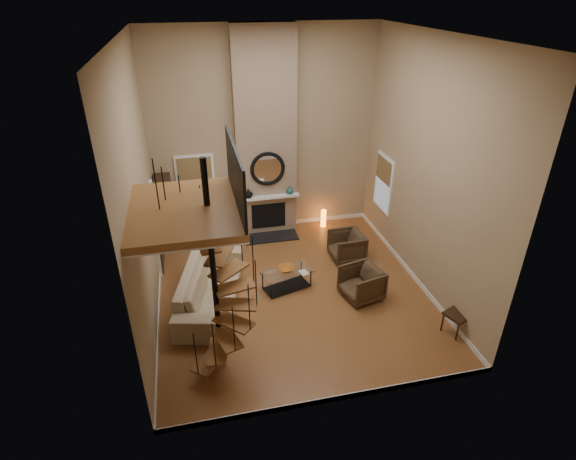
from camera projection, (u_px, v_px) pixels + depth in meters
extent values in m
cube|color=#A46634|center=(292.00, 291.00, 10.53)|extent=(6.00, 6.50, 0.01)
cube|color=tan|center=(264.00, 135.00, 11.98)|extent=(6.00, 0.02, 5.50)
cube|color=tan|center=(345.00, 267.00, 6.42)|extent=(6.00, 0.02, 5.50)
cube|color=tan|center=(139.00, 194.00, 8.62)|extent=(0.02, 6.50, 5.50)
cube|color=tan|center=(427.00, 169.00, 9.79)|extent=(0.02, 6.50, 5.50)
cube|color=silver|center=(293.00, 35.00, 7.89)|extent=(6.00, 6.50, 0.01)
cube|color=white|center=(267.00, 225.00, 13.27)|extent=(6.00, 0.02, 0.12)
cube|color=white|center=(335.00, 398.00, 7.72)|extent=(6.00, 0.02, 0.12)
cube|color=white|center=(159.00, 307.00, 9.91)|extent=(0.02, 6.50, 0.12)
cube|color=white|center=(411.00, 273.00, 11.07)|extent=(0.02, 6.50, 0.12)
cube|color=#91775E|center=(265.00, 137.00, 11.82)|extent=(1.60, 0.38, 5.50)
cube|color=black|center=(271.00, 237.00, 12.71)|extent=(1.50, 0.60, 0.04)
cube|color=black|center=(269.00, 216.00, 12.71)|extent=(0.95, 0.02, 0.72)
cube|color=white|center=(269.00, 197.00, 12.35)|extent=(1.70, 0.18, 0.06)
torus|color=black|center=(268.00, 169.00, 12.02)|extent=(0.94, 0.10, 0.94)
cylinder|color=white|center=(268.00, 169.00, 12.03)|extent=(0.80, 0.01, 0.80)
imported|color=black|center=(248.00, 193.00, 12.20)|extent=(0.24, 0.24, 0.25)
imported|color=#17524D|center=(290.00, 190.00, 12.44)|extent=(0.20, 0.20, 0.21)
cube|color=white|center=(196.00, 182.00, 12.15)|extent=(1.02, 0.04, 1.52)
cube|color=#8C9EB2|center=(196.00, 182.00, 12.13)|extent=(0.90, 0.01, 1.40)
cube|color=olive|center=(195.00, 175.00, 12.01)|extent=(0.90, 0.01, 0.98)
cube|color=white|center=(384.00, 183.00, 12.05)|extent=(0.04, 1.02, 1.52)
cube|color=#8C9EB2|center=(383.00, 184.00, 12.04)|extent=(0.01, 0.90, 1.40)
cube|color=olive|center=(384.00, 170.00, 11.85)|extent=(0.01, 0.90, 0.63)
cube|color=white|center=(156.00, 229.00, 10.98)|extent=(0.06, 1.05, 2.16)
cube|color=#311B10|center=(158.00, 229.00, 11.00)|extent=(0.05, 0.90, 2.05)
cube|color=#8C9EB2|center=(157.00, 214.00, 10.80)|extent=(0.01, 0.60, 0.90)
cube|color=#956030|center=(185.00, 211.00, 7.04)|extent=(1.70, 2.20, 0.12)
cube|color=white|center=(185.00, 215.00, 7.07)|extent=(1.70, 2.20, 0.03)
cube|color=black|center=(235.00, 174.00, 6.94)|extent=(0.04, 2.20, 0.94)
cylinder|color=black|center=(213.00, 270.00, 7.67)|extent=(0.10, 0.10, 4.02)
cube|color=#956030|center=(210.00, 361.00, 8.22)|extent=(0.71, 0.78, 0.04)
cylinder|color=black|center=(196.00, 354.00, 7.71)|extent=(0.02, 0.02, 0.94)
cube|color=#956030|center=(218.00, 351.00, 8.07)|extent=(0.46, 0.77, 0.04)
cylinder|color=black|center=(214.00, 346.00, 7.53)|extent=(0.02, 0.02, 0.94)
cube|color=#956030|center=(227.00, 338.00, 7.99)|extent=(0.55, 0.79, 0.04)
cylinder|color=black|center=(234.00, 329.00, 7.49)|extent=(0.02, 0.02, 0.94)
cube|color=#956030|center=(234.00, 322.00, 7.97)|extent=(0.75, 0.74, 0.04)
cylinder|color=black|center=(249.00, 308.00, 7.58)|extent=(0.02, 0.02, 0.94)
cube|color=#956030|center=(237.00, 305.00, 7.99)|extent=(0.79, 0.53, 0.04)
cylinder|color=black|center=(256.00, 283.00, 7.75)|extent=(0.02, 0.02, 0.94)
cube|color=#956030|center=(235.00, 287.00, 8.02)|extent=(0.77, 0.48, 0.04)
cylinder|color=black|center=(253.00, 260.00, 7.92)|extent=(0.02, 0.02, 0.94)
cube|color=#956030|center=(229.00, 270.00, 8.01)|extent=(0.77, 0.72, 0.04)
cylinder|color=black|center=(241.00, 239.00, 8.04)|extent=(0.02, 0.02, 0.94)
cube|color=#956030|center=(219.00, 256.00, 7.95)|extent=(0.58, 0.79, 0.04)
cylinder|color=black|center=(223.00, 223.00, 8.03)|extent=(0.02, 0.02, 0.94)
cube|color=#956030|center=(208.00, 243.00, 7.81)|extent=(0.41, 0.75, 0.04)
cylinder|color=black|center=(202.00, 210.00, 7.88)|extent=(0.02, 0.02, 0.94)
cube|color=#956030|center=(197.00, 233.00, 7.60)|extent=(0.68, 0.79, 0.04)
cylinder|color=black|center=(181.00, 201.00, 7.59)|extent=(0.02, 0.02, 0.94)
cube|color=#956030|center=(189.00, 224.00, 7.34)|extent=(0.80, 0.64, 0.04)
cylinder|color=black|center=(165.00, 195.00, 7.20)|extent=(0.02, 0.02, 0.94)
cube|color=#956030|center=(185.00, 214.00, 7.07)|extent=(0.72, 0.34, 0.04)
cylinder|color=black|center=(157.00, 188.00, 6.77)|extent=(0.02, 0.02, 0.94)
cube|color=#311B10|center=(166.00, 214.00, 11.92)|extent=(0.42, 0.88, 1.97)
imported|color=tan|center=(210.00, 286.00, 10.03)|extent=(1.80, 3.13, 0.86)
imported|color=#453220|center=(350.00, 246.00, 11.63)|extent=(0.85, 0.83, 0.75)
imported|color=#453220|center=(364.00, 282.00, 10.20)|extent=(1.00, 0.98, 0.76)
cube|color=silver|center=(287.00, 272.00, 10.42)|extent=(1.26, 0.87, 0.02)
cube|color=black|center=(287.00, 287.00, 10.62)|extent=(1.14, 0.75, 0.01)
cylinder|color=black|center=(271.00, 291.00, 10.13)|extent=(0.04, 0.04, 0.42)
cylinder|color=black|center=(311.00, 278.00, 10.58)|extent=(0.04, 0.04, 0.42)
cylinder|color=black|center=(263.00, 281.00, 10.47)|extent=(0.04, 0.04, 0.42)
cylinder|color=black|center=(301.00, 269.00, 10.92)|extent=(0.04, 0.04, 0.42)
imported|color=#C26E22|center=(286.00, 269.00, 10.43)|extent=(0.37, 0.37, 0.09)
imported|color=gray|center=(303.00, 273.00, 10.35)|extent=(0.23, 0.27, 0.02)
cylinder|color=black|center=(237.00, 253.00, 11.98)|extent=(0.34, 0.34, 0.03)
cylinder|color=black|center=(235.00, 227.00, 11.60)|extent=(0.04, 0.04, 1.47)
cylinder|color=#F2E5C6|center=(233.00, 200.00, 11.24)|extent=(0.38, 0.38, 0.30)
cylinder|color=orange|center=(323.00, 219.00, 13.20)|extent=(0.15, 0.15, 0.54)
cube|color=#311B10|center=(457.00, 315.00, 9.08)|extent=(0.57, 0.57, 0.05)
cube|color=#311B10|center=(466.00, 301.00, 9.06)|extent=(0.20, 0.40, 0.52)
cylinder|color=#311B10|center=(457.00, 332.00, 8.97)|extent=(0.05, 0.05, 0.42)
cylinder|color=#311B10|center=(468.00, 325.00, 9.15)|extent=(0.05, 0.05, 0.42)
cylinder|color=#311B10|center=(442.00, 322.00, 9.23)|extent=(0.05, 0.05, 0.42)
cylinder|color=#311B10|center=(454.00, 316.00, 9.41)|extent=(0.05, 0.05, 0.42)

